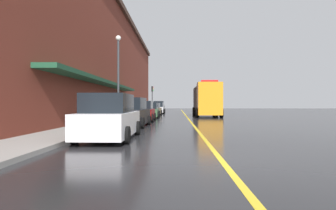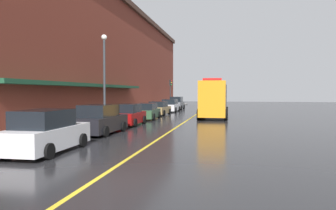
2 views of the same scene
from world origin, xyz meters
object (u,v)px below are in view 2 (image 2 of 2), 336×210
object	(u,v)px
utility_truck	(214,100)
parking_meter_0	(102,113)
parked_car_5	(170,106)
traffic_light_near	(170,88)
parked_car_2	(129,115)
parking_meter_2	(166,102)
parked_car_4	(159,109)
parked_car_6	(177,103)
street_lamp_left	(104,69)
parking_meter_3	(85,115)
parked_car_3	(147,112)
parking_meter_1	(153,105)
parked_car_0	(46,132)
parked_car_1	(100,120)

from	to	relation	value
utility_truck	parking_meter_0	size ratio (longest dim) A/B	5.89
parked_car_5	traffic_light_near	xyz separation A→B (m)	(-1.39, 7.69, 2.39)
parked_car_2	parking_meter_0	size ratio (longest dim) A/B	3.17
parked_car_5	utility_truck	bearing A→B (deg)	-146.48
parked_car_5	parking_meter_2	xyz separation A→B (m)	(-1.46, 4.20, 0.29)
parked_car_2	parked_car_4	distance (m)	11.48
parked_car_6	street_lamp_left	world-z (taller)	street_lamp_left
parking_meter_3	traffic_light_near	world-z (taller)	traffic_light_near
parked_car_3	street_lamp_left	xyz separation A→B (m)	(-2.01, -5.46, 3.67)
parking_meter_1	parked_car_5	bearing A→B (deg)	67.73
parked_car_0	parking_meter_0	size ratio (longest dim) A/B	3.58
parking_meter_3	parked_car_3	bearing A→B (deg)	82.19
parking_meter_0	street_lamp_left	xyz separation A→B (m)	(-0.60, 2.09, 3.34)
parked_car_1	parked_car_2	distance (m)	5.37
parked_car_2	parked_car_0	bearing A→B (deg)	-179.98
parked_car_0	street_lamp_left	distance (m)	12.62
utility_truck	parked_car_1	bearing A→B (deg)	-24.10
parked_car_5	parking_meter_2	size ratio (longest dim) A/B	3.54
parked_car_6	parking_meter_3	bearing A→B (deg)	177.17
parked_car_6	traffic_light_near	world-z (taller)	traffic_light_near
parked_car_1	street_lamp_left	distance (m)	6.93
parked_car_3	parked_car_4	distance (m)	5.77
parked_car_0	parked_car_1	bearing A→B (deg)	1.24
parked_car_3	parking_meter_1	size ratio (longest dim) A/B	3.41
parked_car_1	street_lamp_left	bearing A→B (deg)	21.14
utility_truck	parking_meter_2	world-z (taller)	utility_truck
parked_car_3	street_lamp_left	world-z (taller)	street_lamp_left
parked_car_3	street_lamp_left	size ratio (longest dim) A/B	0.65
parked_car_2	parked_car_6	size ratio (longest dim) A/B	0.96
parked_car_3	parking_meter_1	distance (m)	8.70
parked_car_1	parked_car_3	world-z (taller)	parked_car_1
utility_truck	street_lamp_left	world-z (taller)	street_lamp_left
parked_car_4	parking_meter_0	size ratio (longest dim) A/B	3.41
utility_truck	parking_meter_0	bearing A→B (deg)	-36.03
parking_meter_2	street_lamp_left	world-z (taller)	street_lamp_left
parking_meter_0	traffic_light_near	distance (m)	27.45
parked_car_5	parking_meter_1	bearing A→B (deg)	157.96
parking_meter_0	parking_meter_3	distance (m)	2.75
parked_car_3	utility_truck	distance (m)	6.86
parked_car_6	traffic_light_near	distance (m)	3.13
parked_car_3	street_lamp_left	bearing A→B (deg)	157.95
parked_car_1	parked_car_4	bearing A→B (deg)	2.19
utility_truck	parking_meter_3	size ratio (longest dim) A/B	5.89
parking_meter_0	parked_car_3	bearing A→B (deg)	79.41
parked_car_6	parking_meter_3	world-z (taller)	parked_car_6
parking_meter_0	parked_car_2	bearing A→B (deg)	51.53
parking_meter_0	traffic_light_near	world-z (taller)	traffic_light_near
parked_car_6	parking_meter_2	distance (m)	2.21
parked_car_3	parking_meter_0	size ratio (longest dim) A/B	3.41
parking_meter_3	parked_car_6	bearing A→B (deg)	87.35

